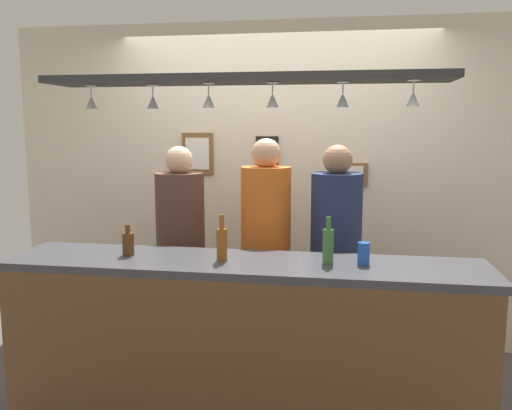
# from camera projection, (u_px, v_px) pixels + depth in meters

# --- Properties ---
(ground_plane) EXTENTS (8.00, 8.00, 0.00)m
(ground_plane) POSITION_uv_depth(u_px,v_px,m) (253.00, 402.00, 3.46)
(ground_plane) COLOR #4C4742
(back_wall) EXTENTS (4.40, 0.06, 2.60)m
(back_wall) POSITION_uv_depth(u_px,v_px,m) (276.00, 185.00, 4.34)
(back_wall) COLOR beige
(back_wall) RESTS_ON ground_plane
(bar_counter) EXTENTS (2.70, 0.55, 1.04)m
(bar_counter) POSITION_uv_depth(u_px,v_px,m) (238.00, 329.00, 2.87)
(bar_counter) COLOR #38383D
(bar_counter) RESTS_ON ground_plane
(overhead_glass_rack) EXTENTS (2.20, 0.36, 0.04)m
(overhead_glass_rack) POSITION_uv_depth(u_px,v_px,m) (244.00, 79.00, 2.87)
(overhead_glass_rack) COLOR black
(hanging_wineglass_far_left) EXTENTS (0.07, 0.07, 0.13)m
(hanging_wineglass_far_left) POSITION_uv_depth(u_px,v_px,m) (91.00, 101.00, 3.05)
(hanging_wineglass_far_left) COLOR silver
(hanging_wineglass_far_left) RESTS_ON overhead_glass_rack
(hanging_wineglass_left) EXTENTS (0.07, 0.07, 0.13)m
(hanging_wineglass_left) POSITION_uv_depth(u_px,v_px,m) (153.00, 101.00, 3.01)
(hanging_wineglass_left) COLOR silver
(hanging_wineglass_left) RESTS_ON overhead_glass_rack
(hanging_wineglass_center_left) EXTENTS (0.07, 0.07, 0.13)m
(hanging_wineglass_center_left) POSITION_uv_depth(u_px,v_px,m) (209.00, 100.00, 2.88)
(hanging_wineglass_center_left) COLOR silver
(hanging_wineglass_center_left) RESTS_ON overhead_glass_rack
(hanging_wineglass_center) EXTENTS (0.07, 0.07, 0.13)m
(hanging_wineglass_center) POSITION_uv_depth(u_px,v_px,m) (272.00, 100.00, 2.83)
(hanging_wineglass_center) COLOR silver
(hanging_wineglass_center) RESTS_ON overhead_glass_rack
(hanging_wineglass_center_right) EXTENTS (0.07, 0.07, 0.13)m
(hanging_wineglass_center_right) POSITION_uv_depth(u_px,v_px,m) (343.00, 99.00, 2.79)
(hanging_wineglass_center_right) COLOR silver
(hanging_wineglass_center_right) RESTS_ON overhead_glass_rack
(hanging_wineglass_right) EXTENTS (0.07, 0.07, 0.13)m
(hanging_wineglass_right) POSITION_uv_depth(u_px,v_px,m) (413.00, 98.00, 2.68)
(hanging_wineglass_right) COLOR silver
(hanging_wineglass_right) RESTS_ON overhead_glass_rack
(person_left_brown_shirt) EXTENTS (0.34, 0.34, 1.64)m
(person_left_brown_shirt) POSITION_uv_depth(u_px,v_px,m) (181.00, 239.00, 3.74)
(person_left_brown_shirt) COLOR #2D334C
(person_left_brown_shirt) RESTS_ON ground_plane
(person_middle_orange_shirt) EXTENTS (0.34, 0.34, 1.70)m
(person_middle_orange_shirt) POSITION_uv_depth(u_px,v_px,m) (266.00, 237.00, 3.63)
(person_middle_orange_shirt) COLOR #2D334C
(person_middle_orange_shirt) RESTS_ON ground_plane
(person_right_navy_shirt) EXTENTS (0.34, 0.34, 1.66)m
(person_right_navy_shirt) POSITION_uv_depth(u_px,v_px,m) (336.00, 244.00, 3.56)
(person_right_navy_shirt) COLOR #2D334C
(person_right_navy_shirt) RESTS_ON ground_plane
(bottle_beer_brown_stubby) EXTENTS (0.07, 0.07, 0.18)m
(bottle_beer_brown_stubby) POSITION_uv_depth(u_px,v_px,m) (128.00, 243.00, 3.09)
(bottle_beer_brown_stubby) COLOR #512D14
(bottle_beer_brown_stubby) RESTS_ON bar_counter
(bottle_beer_amber_tall) EXTENTS (0.06, 0.06, 0.26)m
(bottle_beer_amber_tall) POSITION_uv_depth(u_px,v_px,m) (222.00, 243.00, 2.96)
(bottle_beer_amber_tall) COLOR brown
(bottle_beer_amber_tall) RESTS_ON bar_counter
(bottle_beer_green_import) EXTENTS (0.06, 0.06, 0.26)m
(bottle_beer_green_import) POSITION_uv_depth(u_px,v_px,m) (328.00, 245.00, 2.89)
(bottle_beer_green_import) COLOR #336B2D
(bottle_beer_green_import) RESTS_ON bar_counter
(drink_can) EXTENTS (0.07, 0.07, 0.12)m
(drink_can) POSITION_uv_depth(u_px,v_px,m) (364.00, 254.00, 2.88)
(drink_can) COLOR #1E4CB2
(drink_can) RESTS_ON bar_counter
(picture_frame_crest) EXTENTS (0.18, 0.02, 0.26)m
(picture_frame_crest) POSITION_uv_depth(u_px,v_px,m) (267.00, 153.00, 4.27)
(picture_frame_crest) COLOR black
(picture_frame_crest) RESTS_ON back_wall
(picture_frame_lower_pair) EXTENTS (0.30, 0.02, 0.18)m
(picture_frame_lower_pair) POSITION_uv_depth(u_px,v_px,m) (348.00, 174.00, 4.19)
(picture_frame_lower_pair) COLOR brown
(picture_frame_lower_pair) RESTS_ON back_wall
(picture_frame_caricature) EXTENTS (0.26, 0.02, 0.34)m
(picture_frame_caricature) POSITION_uv_depth(u_px,v_px,m) (198.00, 154.00, 4.37)
(picture_frame_caricature) COLOR brown
(picture_frame_caricature) RESTS_ON back_wall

